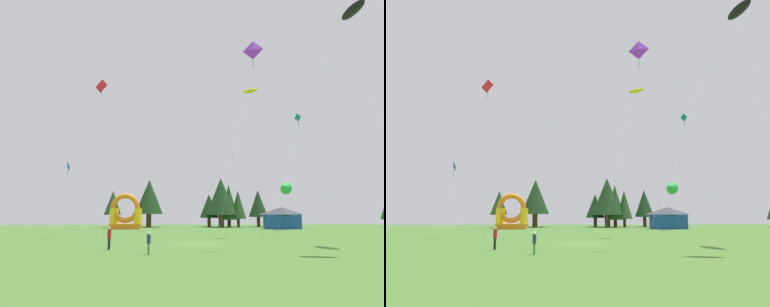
{
  "view_description": "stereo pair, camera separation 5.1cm",
  "coord_description": "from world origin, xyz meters",
  "views": [
    {
      "loc": [
        -1.85,
        -33.73,
        2.84
      ],
      "look_at": [
        0.0,
        9.26,
        10.25
      ],
      "focal_mm": 32.74,
      "sensor_mm": 36.0,
      "label": 1
    },
    {
      "loc": [
        -1.8,
        -33.73,
        2.84
      ],
      "look_at": [
        0.0,
        9.26,
        10.25
      ],
      "focal_mm": 32.74,
      "sensor_mm": 36.0,
      "label": 2
    }
  ],
  "objects": [
    {
      "name": "kite_purple_diamond",
      "position": [
        4.77,
        -4.88,
        17.12
      ],
      "size": [
        3.33,
        6.92,
        17.86
      ],
      "color": "purple",
      "rests_on": "ground_plane"
    },
    {
      "name": "kite_black_parafoil",
      "position": [
        16.44,
        -0.96,
        23.85
      ],
      "size": [
        1.89,
        5.78,
        24.44
      ],
      "color": "black",
      "rests_on": "ground_plane"
    },
    {
      "name": "festival_tent",
      "position": [
        18.1,
        32.88,
        2.03
      ],
      "size": [
        6.3,
        3.73,
        4.07
      ],
      "color": "#19478C",
      "rests_on": "ground_plane"
    },
    {
      "name": "ground_plane",
      "position": [
        0.0,
        0.0,
        0.0
      ],
      "size": [
        120.0,
        120.0,
        0.0
      ],
      "primitive_type": "plane",
      "color": "#47752D"
    },
    {
      "name": "person_midfield",
      "position": [
        -3.82,
        -8.31,
        0.94
      ],
      "size": [
        0.33,
        0.33,
        1.58
      ],
      "rotation": [
        0.0,
        0.0,
        1.81
      ],
      "color": "#33723F",
      "rests_on": "ground_plane"
    },
    {
      "name": "tree_row_3",
      "position": [
        7.66,
        41.84,
        6.48
      ],
      "size": [
        6.52,
        6.52,
        10.48
      ],
      "color": "#4C331E",
      "rests_on": "ground_plane"
    },
    {
      "name": "tree_row_4",
      "position": [
        9.45,
        42.46,
        5.27
      ],
      "size": [
        4.21,
        4.21,
        9.04
      ],
      "color": "#4C331E",
      "rests_on": "ground_plane"
    },
    {
      "name": "kite_yellow_parafoil",
      "position": [
        7.71,
        9.86,
        18.74
      ],
      "size": [
        5.94,
        3.0,
        19.17
      ],
      "color": "yellow",
      "rests_on": "ground_plane"
    },
    {
      "name": "person_near_camera",
      "position": [
        -7.25,
        -4.74,
        1.07
      ],
      "size": [
        0.37,
        0.37,
        1.81
      ],
      "rotation": [
        0.0,
        0.0,
        4.48
      ],
      "color": "black",
      "rests_on": "ground_plane"
    },
    {
      "name": "tree_row_6",
      "position": [
        16.09,
        43.58,
        5.03
      ],
      "size": [
        4.22,
        4.22,
        8.01
      ],
      "color": "#4C331E",
      "rests_on": "ground_plane"
    },
    {
      "name": "inflatable_blue_arch",
      "position": [
        -11.5,
        33.86,
        2.36
      ],
      "size": [
        5.67,
        4.11,
        6.59
      ],
      "color": "orange",
      "rests_on": "ground_plane"
    },
    {
      "name": "tree_row_0",
      "position": [
        -15.18,
        40.53,
        5.03
      ],
      "size": [
        3.55,
        3.55,
        7.59
      ],
      "color": "#4C331E",
      "rests_on": "ground_plane"
    },
    {
      "name": "kite_green_delta",
      "position": [
        16.98,
        27.15,
        7.45
      ],
      "size": [
        3.14,
        3.15,
        8.68
      ],
      "color": "green",
      "rests_on": "ground_plane"
    },
    {
      "name": "kite_teal_diamond",
      "position": [
        18.04,
        21.16,
        18.21
      ],
      "size": [
        2.0,
        6.99,
        18.9
      ],
      "color": "#0C7F7A",
      "rests_on": "ground_plane"
    },
    {
      "name": "tree_row_5",
      "position": [
        11.42,
        42.24,
        4.76
      ],
      "size": [
        3.44,
        3.44,
        7.85
      ],
      "color": "#4C331E",
      "rests_on": "ground_plane"
    },
    {
      "name": "tree_row_2",
      "position": [
        5.28,
        44.32,
        4.5
      ],
      "size": [
        4.18,
        4.18,
        7.15
      ],
      "color": "#4C331E",
      "rests_on": "ground_plane"
    },
    {
      "name": "tree_row_1",
      "position": [
        -7.84,
        42.89,
        6.39
      ],
      "size": [
        6.06,
        6.06,
        10.14
      ],
      "color": "#4C331E",
      "rests_on": "ground_plane"
    },
    {
      "name": "kite_blue_diamond",
      "position": [
        -15.62,
        10.47,
        8.54
      ],
      "size": [
        0.89,
        2.25,
        9.04
      ],
      "color": "blue",
      "rests_on": "ground_plane"
    },
    {
      "name": "kite_red_diamond",
      "position": [
        -11.45,
        9.25,
        18.65
      ],
      "size": [
        2.5,
        6.4,
        19.42
      ],
      "color": "red",
      "rests_on": "ground_plane"
    }
  ]
}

